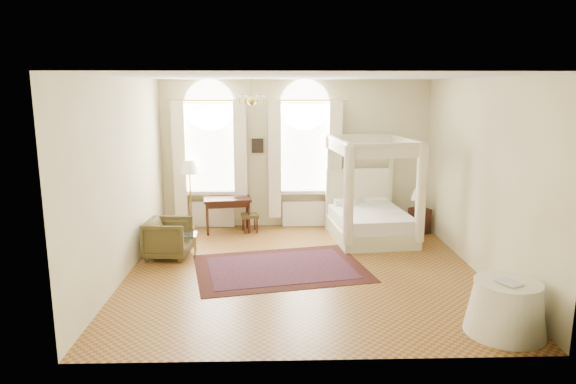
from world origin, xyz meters
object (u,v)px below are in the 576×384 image
Objects in this scene: writing_desk at (227,203)px; stool at (250,217)px; coffee_table at (181,236)px; floor_lamp at (190,171)px; side_table at (506,308)px; canopy_bed at (371,216)px; armchair at (168,238)px; nightstand at (419,221)px.

stool is at bearing -2.52° from writing_desk.
writing_desk reaches higher than coffee_table.
floor_lamp is at bearing 164.24° from writing_desk.
floor_lamp is 1.53× the size of side_table.
canopy_bed is 2.06× the size of side_table.
armchair reaches higher than coffee_table.
side_table is at bearing -117.63° from armchair.
stool is 0.67× the size of coffee_table.
writing_desk is 0.58m from stool.
canopy_bed reaches higher than coffee_table.
side_table is (3.51, -4.82, 0.01)m from stool.
side_table is (-0.20, -4.66, 0.07)m from nightstand.
coffee_table is 5.77m from side_table.
floor_lamp reaches higher than armchair.
stool is at bearing 51.27° from coffee_table.
canopy_bed reaches higher than nightstand.
floor_lamp is at bearing 1.04° from armchair.
side_table reaches higher than nightstand.
armchair is at bearing -150.41° from coffee_table.
armchair reaches higher than nightstand.
writing_desk is 1.10m from floor_lamp.
armchair is at bearing -93.86° from floor_lamp.
canopy_bed reaches higher than side_table.
side_table is at bearing -53.94° from stool.
stool reaches higher than coffee_table.
stool is at bearing 126.06° from side_table.
writing_desk reaches higher than side_table.
side_table reaches higher than stool.
coffee_table is 0.40× the size of floor_lamp.
canopy_bed is 1.25m from nightstand.
coffee_table is (-1.23, -1.54, 0.03)m from stool.
canopy_bed reaches higher than floor_lamp.
floor_lamp is at bearing 92.69° from coffee_table.
nightstand is 3.71m from stool.
canopy_bed reaches higher than writing_desk.
armchair is (-5.16, -1.50, 0.09)m from nightstand.
canopy_bed is 2.63× the size of armchair.
writing_desk is 2.58× the size of stool.
side_table is at bearing -50.47° from writing_desk.
side_table is (4.83, -5.08, -0.99)m from floor_lamp.
nightstand is 0.86× the size of coffee_table.
armchair is 0.78× the size of side_table.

